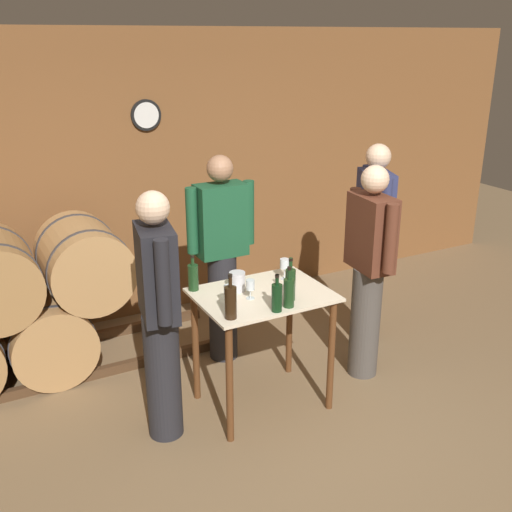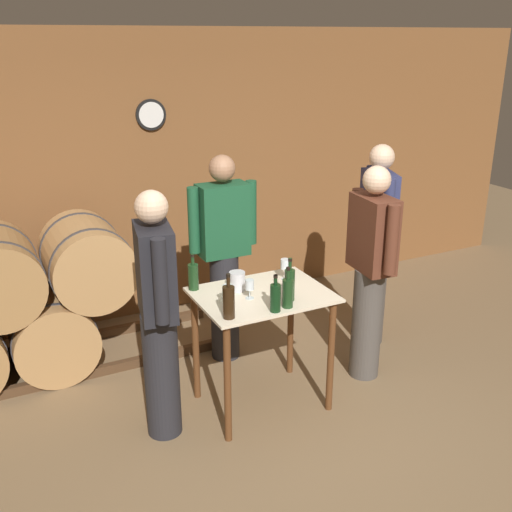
{
  "view_description": "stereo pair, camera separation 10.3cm",
  "coord_description": "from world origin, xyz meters",
  "px_view_note": "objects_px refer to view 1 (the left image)",
  "views": [
    {
      "loc": [
        -1.92,
        -2.8,
        2.62
      ],
      "look_at": [
        -0.06,
        0.71,
        1.15
      ],
      "focal_mm": 42.0,
      "sensor_mm": 36.0,
      "label": 1
    },
    {
      "loc": [
        -1.83,
        -2.85,
        2.62
      ],
      "look_at": [
        -0.06,
        0.71,
        1.15
      ],
      "focal_mm": 42.0,
      "sensor_mm": 36.0,
      "label": 2
    }
  ],
  "objects_px": {
    "wine_glass_near_center": "(250,285)",
    "person_visitor_near_door": "(372,241)",
    "wine_glass_near_right": "(284,264)",
    "ice_bucket": "(237,281)",
    "wine_bottle_center": "(277,297)",
    "wine_glass_near_left": "(229,291)",
    "person_visitor_with_scarf": "(369,269)",
    "wine_bottle_right": "(289,292)",
    "wine_bottle_far_left": "(193,277)",
    "wine_bottle_left": "(231,302)",
    "person_visitor_bearded": "(159,313)",
    "wine_bottle_far_right": "(290,284)",
    "person_host": "(222,255)"
  },
  "relations": [
    {
      "from": "wine_bottle_left",
      "to": "wine_bottle_right",
      "type": "xyz_separation_m",
      "value": [
        0.42,
        -0.03,
        -0.01
      ]
    },
    {
      "from": "wine_bottle_far_left",
      "to": "person_visitor_bearded",
      "type": "distance_m",
      "value": 0.47
    },
    {
      "from": "wine_bottle_left",
      "to": "person_visitor_with_scarf",
      "type": "relative_size",
      "value": 0.18
    },
    {
      "from": "wine_glass_near_left",
      "to": "person_visitor_near_door",
      "type": "distance_m",
      "value": 1.7
    },
    {
      "from": "wine_glass_near_left",
      "to": "person_visitor_bearded",
      "type": "distance_m",
      "value": 0.48
    },
    {
      "from": "wine_bottle_center",
      "to": "person_visitor_bearded",
      "type": "height_order",
      "value": "person_visitor_bearded"
    },
    {
      "from": "wine_glass_near_left",
      "to": "person_visitor_near_door",
      "type": "relative_size",
      "value": 0.08
    },
    {
      "from": "wine_glass_near_left",
      "to": "wine_glass_near_center",
      "type": "distance_m",
      "value": 0.18
    },
    {
      "from": "ice_bucket",
      "to": "person_visitor_with_scarf",
      "type": "height_order",
      "value": "person_visitor_with_scarf"
    },
    {
      "from": "wine_bottle_center",
      "to": "wine_glass_near_right",
      "type": "bearing_deg",
      "value": 54.32
    },
    {
      "from": "person_visitor_with_scarf",
      "to": "person_visitor_near_door",
      "type": "bearing_deg",
      "value": 49.25
    },
    {
      "from": "person_visitor_with_scarf",
      "to": "person_visitor_bearded",
      "type": "distance_m",
      "value": 1.7
    },
    {
      "from": "wine_bottle_far_left",
      "to": "wine_glass_near_right",
      "type": "height_order",
      "value": "wine_bottle_far_left"
    },
    {
      "from": "wine_bottle_center",
      "to": "person_visitor_near_door",
      "type": "height_order",
      "value": "person_visitor_near_door"
    },
    {
      "from": "wine_bottle_center",
      "to": "wine_glass_near_left",
      "type": "xyz_separation_m",
      "value": [
        -0.24,
        0.23,
        0.01
      ]
    },
    {
      "from": "wine_bottle_left",
      "to": "wine_bottle_right",
      "type": "distance_m",
      "value": 0.42
    },
    {
      "from": "wine_glass_near_left",
      "to": "wine_glass_near_right",
      "type": "bearing_deg",
      "value": 21.97
    },
    {
      "from": "wine_glass_near_right",
      "to": "wine_bottle_left",
      "type": "bearing_deg",
      "value": -147.6
    },
    {
      "from": "ice_bucket",
      "to": "person_visitor_with_scarf",
      "type": "relative_size",
      "value": 0.08
    },
    {
      "from": "wine_bottle_far_left",
      "to": "wine_glass_near_center",
      "type": "bearing_deg",
      "value": -48.22
    },
    {
      "from": "wine_glass_near_center",
      "to": "wine_bottle_left",
      "type": "bearing_deg",
      "value": -140.04
    },
    {
      "from": "wine_bottle_center",
      "to": "ice_bucket",
      "type": "height_order",
      "value": "wine_bottle_center"
    },
    {
      "from": "wine_bottle_center",
      "to": "person_visitor_near_door",
      "type": "xyz_separation_m",
      "value": [
        1.38,
        0.74,
        -0.05
      ]
    },
    {
      "from": "wine_glass_near_center",
      "to": "wine_bottle_center",
      "type": "bearing_deg",
      "value": -76.52
    },
    {
      "from": "wine_glass_near_center",
      "to": "person_visitor_bearded",
      "type": "relative_size",
      "value": 0.08
    },
    {
      "from": "wine_glass_near_right",
      "to": "ice_bucket",
      "type": "height_order",
      "value": "wine_glass_near_right"
    },
    {
      "from": "wine_glass_near_right",
      "to": "person_host",
      "type": "distance_m",
      "value": 0.66
    },
    {
      "from": "person_visitor_bearded",
      "to": "wine_bottle_right",
      "type": "bearing_deg",
      "value": -18.18
    },
    {
      "from": "wine_bottle_right",
      "to": "person_visitor_bearded",
      "type": "distance_m",
      "value": 0.87
    },
    {
      "from": "wine_bottle_right",
      "to": "wine_glass_near_left",
      "type": "distance_m",
      "value": 0.4
    },
    {
      "from": "wine_bottle_left",
      "to": "wine_bottle_far_right",
      "type": "distance_m",
      "value": 0.49
    },
    {
      "from": "wine_bottle_left",
      "to": "person_host",
      "type": "height_order",
      "value": "person_host"
    },
    {
      "from": "wine_bottle_right",
      "to": "ice_bucket",
      "type": "relative_size",
      "value": 2.07
    },
    {
      "from": "wine_bottle_far_right",
      "to": "wine_glass_near_left",
      "type": "relative_size",
      "value": 2.09
    },
    {
      "from": "wine_bottle_center",
      "to": "wine_bottle_left",
      "type": "bearing_deg",
      "value": 171.27
    },
    {
      "from": "wine_bottle_left",
      "to": "wine_glass_near_right",
      "type": "xyz_separation_m",
      "value": [
        0.64,
        0.41,
        0.0
      ]
    },
    {
      "from": "wine_bottle_left",
      "to": "person_visitor_bearded",
      "type": "relative_size",
      "value": 0.18
    },
    {
      "from": "wine_glass_near_center",
      "to": "person_visitor_bearded",
      "type": "bearing_deg",
      "value": 177.2
    },
    {
      "from": "wine_bottle_center",
      "to": "wine_glass_near_left",
      "type": "height_order",
      "value": "wine_bottle_center"
    },
    {
      "from": "wine_glass_near_center",
      "to": "person_visitor_with_scarf",
      "type": "xyz_separation_m",
      "value": [
        1.05,
        0.03,
        -0.08
      ]
    },
    {
      "from": "person_visitor_near_door",
      "to": "person_host",
      "type": "bearing_deg",
      "value": 165.44
    },
    {
      "from": "wine_glass_near_center",
      "to": "wine_glass_near_right",
      "type": "bearing_deg",
      "value": 26.7
    },
    {
      "from": "wine_bottle_right",
      "to": "wine_glass_near_right",
      "type": "xyz_separation_m",
      "value": [
        0.22,
        0.43,
        0.01
      ]
    },
    {
      "from": "person_host",
      "to": "ice_bucket",
      "type": "bearing_deg",
      "value": -105.21
    },
    {
      "from": "wine_bottle_center",
      "to": "person_visitor_bearded",
      "type": "xyz_separation_m",
      "value": [
        -0.71,
        0.29,
        -0.08
      ]
    },
    {
      "from": "person_host",
      "to": "wine_bottle_far_left",
      "type": "bearing_deg",
      "value": -132.67
    },
    {
      "from": "wine_glass_near_center",
      "to": "person_visitor_near_door",
      "type": "height_order",
      "value": "person_visitor_near_door"
    },
    {
      "from": "wine_bottle_far_left",
      "to": "person_visitor_bearded",
      "type": "xyz_separation_m",
      "value": [
        -0.36,
        -0.29,
        -0.08
      ]
    },
    {
      "from": "wine_bottle_left",
      "to": "wine_bottle_right",
      "type": "height_order",
      "value": "wine_bottle_left"
    },
    {
      "from": "wine_bottle_far_right",
      "to": "wine_glass_near_right",
      "type": "relative_size",
      "value": 1.93
    }
  ]
}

